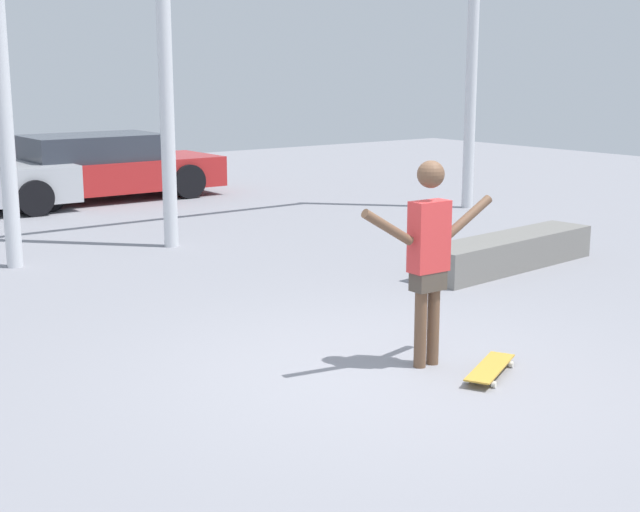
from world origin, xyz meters
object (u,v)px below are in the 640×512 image
skateboarder (429,250)px  skateboard (490,368)px  parked_car_red (99,168)px  grind_box (508,252)px

skateboarder → skateboard: (0.25, -0.50, -0.94)m
skateboard → parked_car_red: 11.48m
skateboarder → parked_car_red: bearing=82.2°
skateboarder → skateboard: 1.10m
skateboard → parked_car_red: parked_car_red is taller
skateboard → grind_box: bearing=12.6°
grind_box → skateboarder: bearing=-148.3°
skateboard → parked_car_red: bearing=55.6°
grind_box → parked_car_red: 8.91m
grind_box → parked_car_red: (-1.68, 8.74, 0.41)m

